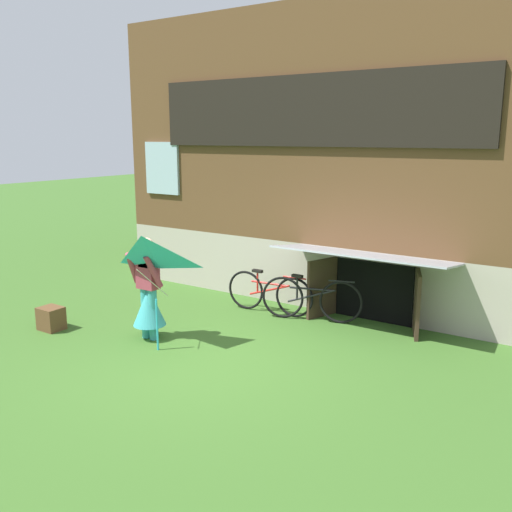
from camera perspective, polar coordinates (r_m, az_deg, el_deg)
name	(u,v)px	position (r m, az deg, el deg)	size (l,w,h in m)	color
ground_plane	(206,359)	(8.24, -5.18, -10.48)	(60.00, 60.00, 0.00)	#386023
log_house	(366,156)	(12.57, 11.22, 10.04)	(8.72, 6.52, 5.48)	#ADA393
person	(148,297)	(8.94, -10.98, -4.14)	(0.61, 0.52, 1.64)	teal
kite	(143,267)	(8.08, -11.56, -1.09)	(1.16, 1.13, 1.68)	#2DB2CC
bicycle_black	(311,299)	(9.75, 5.68, -4.41)	(1.72, 0.54, 0.81)	black
bicycle_red	(269,293)	(10.13, 1.38, -3.79)	(1.72, 0.18, 0.78)	black
wooden_crate	(51,318)	(9.93, -20.29, -6.03)	(0.38, 0.33, 0.38)	brown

